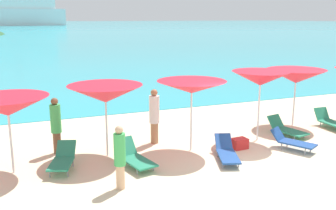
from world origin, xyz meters
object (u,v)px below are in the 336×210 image
at_px(umbrella_4, 296,76).
at_px(umbrella_3, 260,79).
at_px(umbrella_0, 7,106).
at_px(cooler_box, 239,144).
at_px(lounge_chair_3, 227,152).
at_px(umbrella_2, 192,87).
at_px(lounge_chair_5, 286,129).
at_px(lounge_chair_0, 63,159).
at_px(beachgoer_3, 120,156).
at_px(beachgoer_4, 56,124).
at_px(umbrella_1, 105,94).
at_px(lounge_chair_6, 331,121).
at_px(beachgoer_1, 154,115).
at_px(cruise_ship, 24,7).
at_px(lounge_chair_1, 292,141).
at_px(lounge_chair_4, 134,157).

bearing_deg(umbrella_4, umbrella_3, -156.28).
xyz_separation_m(umbrella_0, cooler_box, (6.84, -0.62, -1.70)).
bearing_deg(lounge_chair_3, umbrella_2, 139.29).
bearing_deg(lounge_chair_5, lounge_chair_0, 169.78).
height_order(umbrella_0, umbrella_3, umbrella_3).
xyz_separation_m(beachgoer_3, beachgoer_4, (-1.18, 3.21, 0.08)).
distance_m(lounge_chair_0, beachgoer_3, 2.23).
xyz_separation_m(umbrella_1, lounge_chair_3, (3.24, -1.67, -1.70)).
xyz_separation_m(umbrella_1, umbrella_3, (5.19, -0.44, 0.22)).
bearing_deg(lounge_chair_6, beachgoer_1, 174.69).
bearing_deg(lounge_chair_0, cruise_ship, 107.40).
relative_size(umbrella_2, lounge_chair_0, 1.47).
height_order(umbrella_4, cruise_ship, cruise_ship).
height_order(lounge_chair_0, lounge_chair_6, lounge_chair_6).
distance_m(umbrella_1, beachgoer_4, 1.90).
height_order(lounge_chair_3, beachgoer_3, beachgoer_3).
height_order(umbrella_1, beachgoer_1, umbrella_1).
bearing_deg(lounge_chair_3, beachgoer_3, -147.75).
bearing_deg(beachgoer_3, lounge_chair_1, 92.88).
distance_m(umbrella_0, lounge_chair_3, 6.31).
height_order(umbrella_0, beachgoer_4, umbrella_0).
relative_size(umbrella_0, lounge_chair_0, 1.52).
height_order(lounge_chair_4, lounge_chair_6, lounge_chair_4).
relative_size(lounge_chair_3, lounge_chair_4, 1.09).
bearing_deg(umbrella_0, beachgoer_1, 11.99).
distance_m(beachgoer_3, beachgoer_4, 3.42).
relative_size(umbrella_4, cruise_ship, 0.06).
distance_m(umbrella_4, lounge_chair_5, 2.26).
height_order(umbrella_0, beachgoer_3, umbrella_0).
distance_m(umbrella_1, lounge_chair_6, 8.87).
relative_size(umbrella_3, lounge_chair_5, 1.54).
bearing_deg(cruise_ship, umbrella_2, -96.66).
bearing_deg(umbrella_4, beachgoer_1, -179.82).
relative_size(umbrella_3, beachgoer_4, 1.35).
distance_m(lounge_chair_6, cruise_ship, 204.66).
distance_m(lounge_chair_1, beachgoer_1, 4.56).
bearing_deg(beachgoer_4, lounge_chair_0, 59.88).
bearing_deg(lounge_chair_0, cooler_box, 15.23).
relative_size(beachgoer_1, cooler_box, 3.72).
bearing_deg(umbrella_3, umbrella_0, 179.39).
relative_size(umbrella_3, cruise_ship, 0.06).
relative_size(lounge_chair_1, cruise_ship, 0.04).
bearing_deg(beachgoer_4, cooler_box, 132.30).
bearing_deg(umbrella_0, cruise_ship, 88.10).
bearing_deg(cruise_ship, umbrella_1, -97.39).
relative_size(lounge_chair_6, cooler_box, 3.01).
height_order(lounge_chair_0, beachgoer_1, beachgoer_1).
height_order(lounge_chair_4, cooler_box, lounge_chair_4).
bearing_deg(beachgoer_1, lounge_chair_1, -3.44).
relative_size(umbrella_1, lounge_chair_4, 1.52).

